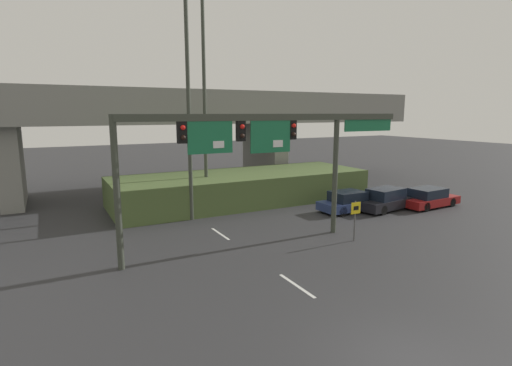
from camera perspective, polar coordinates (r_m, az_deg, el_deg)
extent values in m
plane|color=#2D2D30|center=(12.46, 20.61, -22.52)|extent=(160.00, 160.00, 0.00)
cube|color=silver|center=(15.96, 5.83, -14.36)|extent=(0.14, 2.40, 0.01)
cube|color=silver|center=(22.21, -5.13, -7.23)|extent=(0.14, 2.40, 0.01)
cube|color=silver|center=(29.09, -10.93, -3.23)|extent=(0.14, 2.40, 0.01)
cube|color=silver|center=(36.23, -14.46, -0.75)|extent=(0.14, 2.40, 0.01)
cylinder|color=#383D33|center=(17.41, -19.24, -1.53)|extent=(0.28, 0.28, 6.52)
cylinder|color=#383D33|center=(22.11, 11.23, 1.20)|extent=(0.28, 0.28, 6.52)
cube|color=#383D33|center=(19.72, 3.02, 9.38)|extent=(15.31, 0.32, 0.32)
cube|color=black|center=(17.75, -10.55, 7.11)|extent=(0.40, 0.28, 0.95)
sphere|color=red|center=(17.57, -10.40, 7.79)|extent=(0.22, 0.22, 0.22)
sphere|color=black|center=(17.60, -10.36, 6.39)|extent=(0.22, 0.22, 0.22)
cube|color=black|center=(18.80, -2.20, 7.42)|extent=(0.40, 0.28, 0.95)
sphere|color=red|center=(18.63, -1.97, 8.06)|extent=(0.22, 0.22, 0.22)
sphere|color=black|center=(18.65, -1.96, 6.75)|extent=(0.22, 0.22, 0.22)
cube|color=black|center=(20.19, 5.14, 7.57)|extent=(0.40, 0.28, 0.95)
sphere|color=red|center=(20.04, 5.43, 8.16)|extent=(0.22, 0.22, 0.22)
sphere|color=black|center=(20.06, 5.41, 6.94)|extent=(0.22, 0.22, 0.22)
cube|color=#196B42|center=(18.09, -6.54, 6.48)|extent=(2.14, 0.08, 1.45)
cube|color=white|center=(18.21, -5.36, 5.49)|extent=(0.54, 0.03, 0.32)
cube|color=#196B42|center=(19.45, 2.11, 6.63)|extent=(2.19, 0.08, 1.54)
cube|color=white|center=(19.63, 3.15, 5.64)|extent=(0.55, 0.03, 0.34)
cube|color=#196B42|center=(23.26, 15.74, 7.94)|extent=(3.34, 0.07, 0.64)
cylinder|color=#4C4C4C|center=(21.31, 13.92, -5.31)|extent=(0.08, 0.08, 2.10)
cube|color=yellow|center=(21.10, 14.08, -3.50)|extent=(0.60, 0.03, 0.60)
cube|color=black|center=(21.09, 14.11, -3.50)|extent=(0.33, 0.01, 0.21)
cylinder|color=#383D33|center=(27.84, -7.42, 13.80)|extent=(0.24, 0.24, 16.90)
cylinder|color=#383D33|center=(24.42, -9.61, 10.80)|extent=(0.24, 0.24, 13.93)
cube|color=gray|center=(34.25, -14.38, 9.71)|extent=(48.79, 8.05, 1.76)
cube|color=gray|center=(30.58, -12.74, 12.26)|extent=(48.79, 0.40, 0.90)
cube|color=gray|center=(33.55, -31.55, 2.15)|extent=(1.40, 6.44, 5.69)
cube|color=gray|center=(38.26, 1.16, 4.43)|extent=(1.40, 6.44, 5.69)
cube|color=#4C6033|center=(29.77, -2.01, -0.64)|extent=(18.86, 6.38, 2.14)
cube|color=navy|center=(27.72, 13.16, -3.04)|extent=(4.23, 1.93, 0.56)
cube|color=black|center=(27.48, 12.95, -1.84)|extent=(2.21, 1.71, 0.66)
cylinder|color=black|center=(29.20, 13.98, -2.66)|extent=(0.64, 0.23, 0.64)
cylinder|color=black|center=(28.05, 16.26, -3.28)|extent=(0.64, 0.23, 0.64)
cylinder|color=black|center=(27.52, 9.98, -3.27)|extent=(0.64, 0.23, 0.64)
cylinder|color=black|center=(26.30, 12.23, -3.97)|extent=(0.64, 0.23, 0.64)
cube|color=black|center=(28.87, 18.23, -2.70)|extent=(4.97, 2.42, 0.62)
cube|color=black|center=(28.58, 18.08, -1.45)|extent=(2.68, 1.92, 0.72)
cylinder|color=black|center=(30.52, 18.66, -2.35)|extent=(0.66, 0.31, 0.64)
cylinder|color=black|center=(29.69, 21.09, -2.83)|extent=(0.66, 0.31, 0.64)
cylinder|color=black|center=(28.20, 15.18, -3.16)|extent=(0.66, 0.31, 0.64)
cylinder|color=black|center=(27.29, 17.70, -3.72)|extent=(0.66, 0.31, 0.64)
cube|color=maroon|center=(30.79, 23.45, -2.33)|extent=(4.64, 2.11, 0.54)
cube|color=black|center=(30.53, 23.32, -1.28)|extent=(2.45, 1.82, 0.65)
cylinder|color=black|center=(32.42, 23.71, -1.96)|extent=(0.65, 0.25, 0.64)
cylinder|color=black|center=(31.51, 26.18, -2.48)|extent=(0.65, 0.25, 0.64)
cylinder|color=black|center=(30.20, 20.57, -2.59)|extent=(0.65, 0.25, 0.64)
cylinder|color=black|center=(29.22, 23.12, -3.17)|extent=(0.65, 0.25, 0.64)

